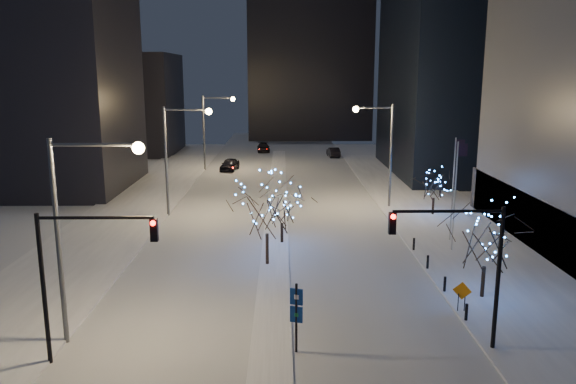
{
  "coord_description": "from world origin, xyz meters",
  "views": [
    {
      "loc": [
        0.55,
        -23.39,
        12.87
      ],
      "look_at": [
        0.92,
        13.77,
        5.0
      ],
      "focal_mm": 35.0,
      "sensor_mm": 36.0,
      "label": 1
    }
  ],
  "objects_px": {
    "street_lamp_w_mid": "(177,146)",
    "traffic_signal_west": "(77,263)",
    "street_lamp_east": "(382,142)",
    "car_far": "(263,148)",
    "car_mid": "(333,152)",
    "holiday_tree_plaza_far": "(434,185)",
    "street_lamp_w_near": "(79,213)",
    "wayfinding_sign": "(296,311)",
    "traffic_signal_east": "(466,255)",
    "construction_sign": "(462,293)",
    "car_near": "(230,164)",
    "holiday_tree_plaza_near": "(486,238)",
    "street_lamp_w_far": "(211,122)",
    "holiday_tree_median_far": "(282,207)",
    "holiday_tree_median_near": "(267,207)"
  },
  "relations": [
    {
      "from": "street_lamp_w_near",
      "to": "street_lamp_w_far",
      "type": "xyz_separation_m",
      "value": [
        0.0,
        50.0,
        0.0
      ]
    },
    {
      "from": "car_near",
      "to": "holiday_tree_median_far",
      "type": "height_order",
      "value": "holiday_tree_median_far"
    },
    {
      "from": "street_lamp_w_mid",
      "to": "traffic_signal_west",
      "type": "height_order",
      "value": "street_lamp_w_mid"
    },
    {
      "from": "car_near",
      "to": "holiday_tree_plaza_far",
      "type": "distance_m",
      "value": 32.66
    },
    {
      "from": "car_mid",
      "to": "traffic_signal_west",
      "type": "bearing_deg",
      "value": 69.83
    },
    {
      "from": "street_lamp_w_far",
      "to": "car_near",
      "type": "xyz_separation_m",
      "value": [
        2.36,
        -0.39,
        -5.69
      ]
    },
    {
      "from": "traffic_signal_east",
      "to": "car_far",
      "type": "relative_size",
      "value": 1.41
    },
    {
      "from": "street_lamp_w_near",
      "to": "holiday_tree_median_near",
      "type": "height_order",
      "value": "street_lamp_w_near"
    },
    {
      "from": "holiday_tree_median_near",
      "to": "wayfinding_sign",
      "type": "bearing_deg",
      "value": -82.14
    },
    {
      "from": "car_far",
      "to": "wayfinding_sign",
      "type": "bearing_deg",
      "value": -90.61
    },
    {
      "from": "holiday_tree_median_far",
      "to": "wayfinding_sign",
      "type": "bearing_deg",
      "value": -87.73
    },
    {
      "from": "car_far",
      "to": "wayfinding_sign",
      "type": "height_order",
      "value": "wayfinding_sign"
    },
    {
      "from": "street_lamp_w_near",
      "to": "holiday_tree_median_far",
      "type": "relative_size",
      "value": 2.29
    },
    {
      "from": "car_near",
      "to": "car_far",
      "type": "distance_m",
      "value": 18.78
    },
    {
      "from": "street_lamp_w_near",
      "to": "street_lamp_east",
      "type": "distance_m",
      "value": 33.85
    },
    {
      "from": "car_near",
      "to": "holiday_tree_median_near",
      "type": "relative_size",
      "value": 0.76
    },
    {
      "from": "wayfinding_sign",
      "to": "car_far",
      "type": "bearing_deg",
      "value": 111.16
    },
    {
      "from": "traffic_signal_east",
      "to": "holiday_tree_median_near",
      "type": "relative_size",
      "value": 1.12
    },
    {
      "from": "street_lamp_w_near",
      "to": "holiday_tree_median_near",
      "type": "distance_m",
      "value": 14.12
    },
    {
      "from": "street_lamp_w_far",
      "to": "holiday_tree_median_far",
      "type": "xyz_separation_m",
      "value": [
        9.44,
        -33.93,
        -3.55
      ]
    },
    {
      "from": "car_far",
      "to": "traffic_signal_west",
      "type": "bearing_deg",
      "value": -98.51
    },
    {
      "from": "car_near",
      "to": "construction_sign",
      "type": "relative_size",
      "value": 2.84
    },
    {
      "from": "street_lamp_w_near",
      "to": "wayfinding_sign",
      "type": "height_order",
      "value": "street_lamp_w_near"
    },
    {
      "from": "traffic_signal_east",
      "to": "construction_sign",
      "type": "height_order",
      "value": "traffic_signal_east"
    },
    {
      "from": "construction_sign",
      "to": "car_near",
      "type": "bearing_deg",
      "value": 132.45
    },
    {
      "from": "traffic_signal_west",
      "to": "traffic_signal_east",
      "type": "relative_size",
      "value": 1.0
    },
    {
      "from": "car_near",
      "to": "holiday_tree_plaza_near",
      "type": "height_order",
      "value": "holiday_tree_plaza_near"
    },
    {
      "from": "holiday_tree_median_far",
      "to": "street_lamp_east",
      "type": "bearing_deg",
      "value": 51.24
    },
    {
      "from": "traffic_signal_west",
      "to": "car_mid",
      "type": "xyz_separation_m",
      "value": [
        17.03,
        64.29,
        -4.03
      ]
    },
    {
      "from": "car_mid",
      "to": "holiday_tree_plaza_far",
      "type": "height_order",
      "value": "holiday_tree_plaza_far"
    },
    {
      "from": "street_lamp_w_near",
      "to": "street_lamp_east",
      "type": "height_order",
      "value": "same"
    },
    {
      "from": "street_lamp_w_far",
      "to": "car_mid",
      "type": "height_order",
      "value": "street_lamp_w_far"
    },
    {
      "from": "traffic_signal_east",
      "to": "car_mid",
      "type": "bearing_deg",
      "value": 90.32
    },
    {
      "from": "street_lamp_w_near",
      "to": "construction_sign",
      "type": "xyz_separation_m",
      "value": [
        19.24,
        3.17,
        -5.34
      ]
    },
    {
      "from": "street_lamp_w_near",
      "to": "street_lamp_east",
      "type": "relative_size",
      "value": 1.0
    },
    {
      "from": "street_lamp_w_far",
      "to": "wayfinding_sign",
      "type": "height_order",
      "value": "street_lamp_w_far"
    },
    {
      "from": "traffic_signal_west",
      "to": "traffic_signal_east",
      "type": "height_order",
      "value": "same"
    },
    {
      "from": "street_lamp_w_mid",
      "to": "car_mid",
      "type": "relative_size",
      "value": 2.25
    },
    {
      "from": "street_lamp_w_mid",
      "to": "traffic_signal_west",
      "type": "distance_m",
      "value": 27.06
    },
    {
      "from": "holiday_tree_plaza_near",
      "to": "wayfinding_sign",
      "type": "distance_m",
      "value": 12.75
    },
    {
      "from": "traffic_signal_west",
      "to": "construction_sign",
      "type": "bearing_deg",
      "value": 15.43
    },
    {
      "from": "car_far",
      "to": "holiday_tree_plaza_near",
      "type": "bearing_deg",
      "value": -80.51
    },
    {
      "from": "holiday_tree_median_near",
      "to": "car_near",
      "type": "bearing_deg",
      "value": 98.97
    },
    {
      "from": "car_far",
      "to": "construction_sign",
      "type": "distance_m",
      "value": 66.07
    },
    {
      "from": "holiday_tree_median_near",
      "to": "holiday_tree_plaza_far",
      "type": "height_order",
      "value": "holiday_tree_median_near"
    },
    {
      "from": "street_lamp_w_mid",
      "to": "car_far",
      "type": "xyz_separation_m",
      "value": [
        6.32,
        42.97,
        -5.78
      ]
    },
    {
      "from": "street_lamp_w_mid",
      "to": "holiday_tree_median_far",
      "type": "xyz_separation_m",
      "value": [
        9.44,
        -8.93,
        -3.55
      ]
    },
    {
      "from": "street_lamp_east",
      "to": "car_far",
      "type": "relative_size",
      "value": 2.01
    },
    {
      "from": "street_lamp_w_near",
      "to": "holiday_tree_plaza_near",
      "type": "distance_m",
      "value": 21.9
    },
    {
      "from": "street_lamp_w_near",
      "to": "wayfinding_sign",
      "type": "relative_size",
      "value": 2.93
    }
  ]
}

